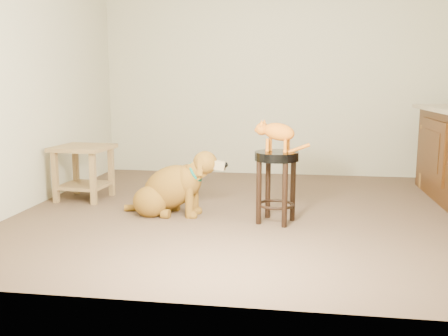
% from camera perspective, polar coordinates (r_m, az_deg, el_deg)
% --- Properties ---
extents(floor, '(4.50, 4.00, 0.01)m').
position_cam_1_polar(floor, '(4.64, 4.86, -5.07)').
color(floor, brown).
rests_on(floor, ground).
extents(room_shell, '(4.54, 4.04, 2.62)m').
position_cam_1_polar(room_shell, '(4.51, 5.18, 15.98)').
color(room_shell, '#C0BB9A').
rests_on(room_shell, ground).
extents(padded_stool, '(0.39, 0.39, 0.61)m').
position_cam_1_polar(padded_stool, '(4.23, 6.01, -0.51)').
color(padded_stool, black).
rests_on(padded_stool, ground).
extents(wood_stool, '(0.46, 0.46, 0.72)m').
position_cam_1_polar(wood_stool, '(5.95, 23.79, 1.07)').
color(wood_stool, brown).
rests_on(wood_stool, ground).
extents(side_table, '(0.57, 0.57, 0.55)m').
position_cam_1_polar(side_table, '(5.27, -15.75, 0.43)').
color(side_table, olive).
rests_on(side_table, ground).
extents(golden_retriever, '(0.99, 0.51, 0.63)m').
position_cam_1_polar(golden_retriever, '(4.53, -6.05, -2.39)').
color(golden_retriever, brown).
rests_on(golden_retriever, ground).
extents(tabby_kitten, '(0.47, 0.21, 0.30)m').
position_cam_1_polar(tabby_kitten, '(4.19, 5.95, 4.04)').
color(tabby_kitten, '#A85410').
rests_on(tabby_kitten, padded_stool).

